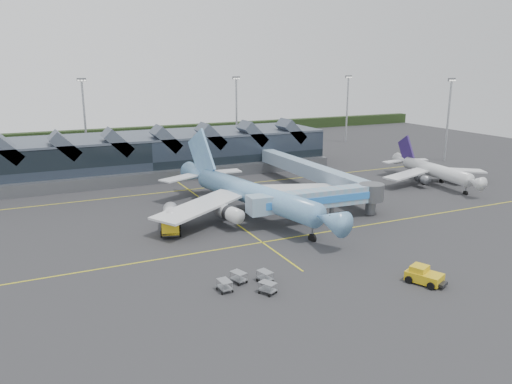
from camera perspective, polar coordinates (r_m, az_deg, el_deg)
name	(u,v)px	position (r m, az deg, el deg)	size (l,w,h in m)	color
ground	(241,227)	(82.06, -1.72, -4.03)	(260.00, 260.00, 0.00)	#252528
taxi_stripes	(219,211)	(90.90, -4.25, -2.22)	(120.00, 60.00, 0.01)	gold
tree_line_far	(118,134)	(185.62, -15.53, 6.43)	(260.00, 4.00, 4.00)	black
terminal	(143,155)	(123.40, -12.79, 4.19)	(90.00, 22.25, 12.52)	black
light_masts	(220,113)	(144.59, -4.12, 8.99)	(132.40, 42.56, 22.45)	#9A9EA3
main_airliner	(249,193)	(87.05, -0.79, -0.09)	(37.67, 43.92, 14.18)	#6087C3
regional_jet	(433,170)	(118.08, 19.58, 2.39)	(26.02, 28.52, 9.78)	silver
jet_bridge	(326,198)	(85.48, 8.05, -0.71)	(25.59, 4.91, 5.64)	#72A1BF
fuel_truck	(170,218)	(81.38, -9.75, -2.93)	(5.22, 10.56, 3.54)	black
pushback_tug	(424,276)	(64.87, 18.64, -9.06)	(4.20, 5.12, 2.06)	gold
baggage_carts	(249,281)	(60.49, -0.81, -10.15)	(6.99, 6.48, 1.38)	gray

